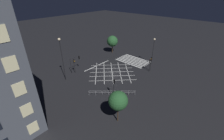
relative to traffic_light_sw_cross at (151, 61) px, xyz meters
The scene contains 12 objects.
ground_plane 10.74m from the traffic_light_sw_cross, 45.59° to the left, with size 200.00×200.00×0.00m, color black.
road_markings 8.16m from the traffic_light_sw_cross, ahead, with size 14.35×19.98×0.01m.
traffic_light_sw_cross is the anchor object (origin of this frame).
traffic_light_ne_main 20.04m from the traffic_light_sw_cross, 45.39° to the left, with size 0.39×0.36×4.00m.
traffic_light_sw_main 0.58m from the traffic_light_sw_cross, 77.53° to the left, with size 0.39×0.36×3.51m.
traffic_light_ne_cross 19.95m from the traffic_light_sw_cross, 41.75° to the left, with size 0.36×3.11×4.11m.
traffic_light_nw_cross 14.85m from the traffic_light_sw_cross, 89.88° to the left, with size 0.36×0.39×4.07m.
street_lamp_east 22.62m from the traffic_light_sw_cross, 54.17° to the left, with size 0.59×0.59×10.46m.
street_lamp_west 5.56m from the traffic_light_sw_cross, 65.85° to the right, with size 0.57×0.57×7.71m.
street_tree_near 16.98m from the traffic_light_sw_cross, 11.21° to the right, with size 3.71×3.71×5.98m.
street_tree_far 20.10m from the traffic_light_sw_cross, 103.85° to the left, with size 3.11×3.11×5.86m.
pedestrian_railing 15.02m from the traffic_light_sw_cross, 87.73° to the left, with size 7.22×6.45×1.05m.
Camera 1 is at (-23.43, 26.27, 19.39)m, focal length 24.00 mm.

